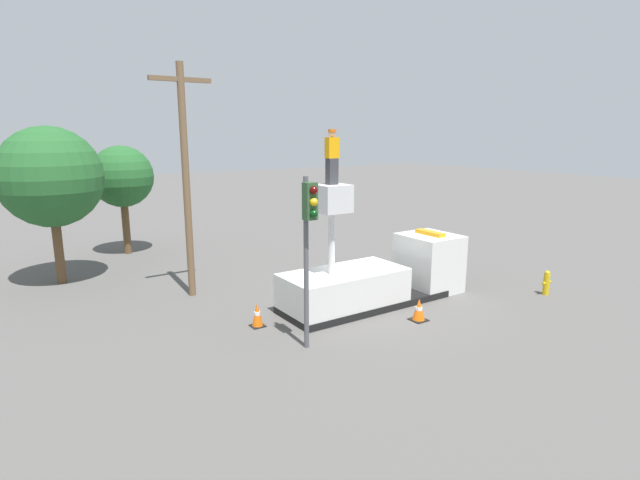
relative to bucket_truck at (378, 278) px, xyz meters
The scene contains 10 objects.
ground_plane 1.05m from the bucket_truck, behind, with size 120.00×120.00×0.00m, color #565451.
bucket_truck is the anchor object (origin of this frame).
worker 4.83m from the bucket_truck, behind, with size 0.40×0.26×1.75m.
traffic_light_pole 5.35m from the bucket_truck, 154.31° to the right, with size 0.34×0.57×4.90m.
fire_hydrant 6.57m from the bucket_truck, 26.61° to the right, with size 0.47×0.23×0.94m.
traffic_cone_rear 4.72m from the bucket_truck, behind, with size 0.43×0.43×0.79m.
traffic_cone_curbside 2.23m from the bucket_truck, 91.35° to the right, with size 0.52×0.52×0.74m.
tree_left_bg 14.31m from the bucket_truck, 114.17° to the left, with size 3.03×3.03×5.41m.
tree_right_bg 13.32m from the bucket_truck, 135.71° to the left, with size 3.96×3.96×6.30m.
utility_pole 7.86m from the bucket_truck, 139.81° to the left, with size 2.20×0.26×8.43m.
Camera 1 is at (-10.78, -13.20, 6.06)m, focal length 28.00 mm.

